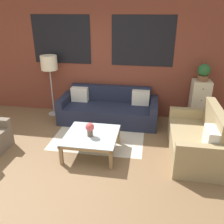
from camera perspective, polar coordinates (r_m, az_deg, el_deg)
name	(u,v)px	position (r m, az deg, el deg)	size (l,w,h in m)	color
ground_plane	(74,169)	(4.13, -9.22, -13.40)	(16.00, 16.00, 0.00)	brown
wall_back_brick	(102,57)	(5.76, -2.49, 13.00)	(8.40, 0.09, 2.80)	brown
rug	(99,136)	(5.03, -3.09, -5.76)	(1.85, 1.41, 0.00)	beige
couch_dark	(109,110)	(5.58, -0.83, 0.52)	(2.24, 0.88, 0.78)	#1E2338
settee_vintage	(197,140)	(4.51, 19.73, -6.46)	(0.80, 1.55, 0.92)	#99845B
coffee_table	(92,137)	(4.34, -4.95, -6.02)	(0.94, 0.94, 0.38)	silver
floor_lamp	(49,65)	(5.86, -14.88, 10.91)	(0.39, 0.39, 1.47)	#B2B2B7
drawer_cabinet	(199,103)	(5.72, 20.18, 2.16)	(0.39, 0.41, 1.03)	beige
potted_plant	(204,72)	(5.52, 21.20, 8.96)	(0.27, 0.27, 0.37)	brown
flower_vase	(90,129)	(4.20, -5.35, -3.99)	(0.15, 0.15, 0.25)	brown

